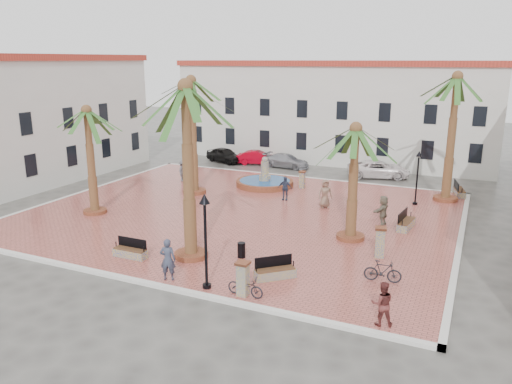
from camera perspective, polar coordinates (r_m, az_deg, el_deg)
ground at (r=31.95m, az=-1.63°, el=-2.58°), size 120.00×120.00×0.00m
plaza at (r=31.93m, az=-1.63°, el=-2.45°), size 26.00×22.00×0.15m
kerb_n at (r=41.73m, az=5.04°, el=1.67°), size 26.30×0.30×0.16m
kerb_s at (r=23.22m, az=-13.86°, el=-9.77°), size 26.30×0.30×0.16m
kerb_e at (r=28.94m, az=22.26°, el=-5.46°), size 0.30×22.30×0.16m
kerb_w at (r=39.23m, az=-18.94°, el=0.05°), size 0.30×22.30×0.16m
building_north at (r=49.44m, az=8.73°, el=9.14°), size 30.40×7.40×9.50m
building_west at (r=42.70m, az=-25.43°, el=7.33°), size 6.40×24.40×10.00m
fountain at (r=38.51m, az=1.01°, el=1.18°), size 4.42×4.42×2.28m
palm_nw at (r=35.57m, az=-7.40°, el=11.09°), size 5.44×5.44×8.44m
palm_sw at (r=32.25m, az=-18.70°, el=7.49°), size 4.77×4.77×6.82m
palm_s at (r=23.34m, az=-8.01°, el=9.66°), size 5.34×5.34×8.65m
palm_e at (r=26.46m, az=11.26°, el=5.50°), size 4.95×4.95×6.37m
palm_ne at (r=35.84m, az=21.90°, el=10.71°), size 5.33×5.33×8.76m
bench_s at (r=25.53m, az=-14.17°, el=-6.67°), size 1.78×0.56×0.94m
bench_se at (r=22.51m, az=2.17°, el=-9.16°), size 1.75×1.68×0.98m
bench_e at (r=30.06m, az=16.76°, el=-3.49°), size 0.82×2.02×1.04m
bench_ne at (r=38.56m, az=22.18°, el=0.05°), size 1.01×2.05×1.04m
lamppost_s at (r=20.77m, az=-5.83°, el=-3.78°), size 0.45×0.45×4.17m
lamppost_e at (r=34.69m, az=18.02°, el=2.56°), size 0.40×0.40×3.64m
bollard_se at (r=20.77m, az=-1.51°, el=-9.82°), size 0.53×0.53×1.49m
bollard_n at (r=37.85m, az=5.29°, el=1.46°), size 0.48×0.48×1.31m
bollard_e at (r=25.33m, az=13.99°, el=-5.53°), size 0.65×0.65×1.55m
litter_bin at (r=24.70m, az=-1.68°, el=-6.64°), size 0.39×0.39×0.76m
cyclist_a at (r=22.42m, az=-10.05°, el=-7.59°), size 0.81×0.66×1.92m
bicycle_a at (r=20.87m, az=-1.23°, el=-10.74°), size 1.63×0.62×0.85m
cyclist_b at (r=19.17m, az=14.22°, el=-12.25°), size 1.00×0.90×1.71m
bicycle_b at (r=22.76m, az=14.28°, el=-8.78°), size 1.67×0.65×0.98m
pedestrian_fountain_a at (r=33.02m, az=7.91°, el=-0.17°), size 1.10×0.98×1.88m
pedestrian_fountain_b at (r=34.52m, az=3.32°, el=0.43°), size 1.02×0.52×1.66m
pedestrian_north at (r=40.24m, az=-8.39°, el=2.42°), size 0.85×1.21×1.70m
pedestrian_east at (r=30.08m, az=14.31°, el=-2.07°), size 0.91×1.76×1.81m
car_black at (r=48.14m, az=-3.57°, el=4.24°), size 4.44×2.95×1.40m
car_red at (r=47.03m, az=0.24°, el=3.95°), size 4.15×2.38×1.29m
car_silver at (r=45.77m, az=3.50°, el=3.58°), size 4.48×2.28×1.25m
car_white at (r=42.96m, az=13.83°, el=2.54°), size 5.62×3.81×1.43m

